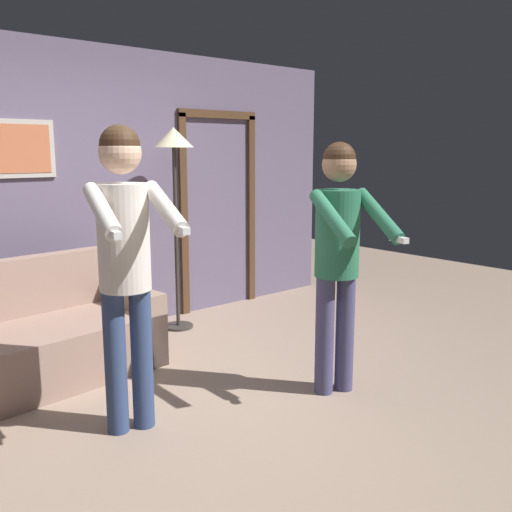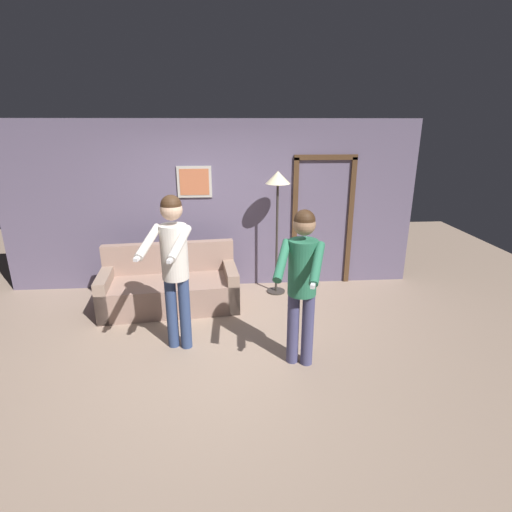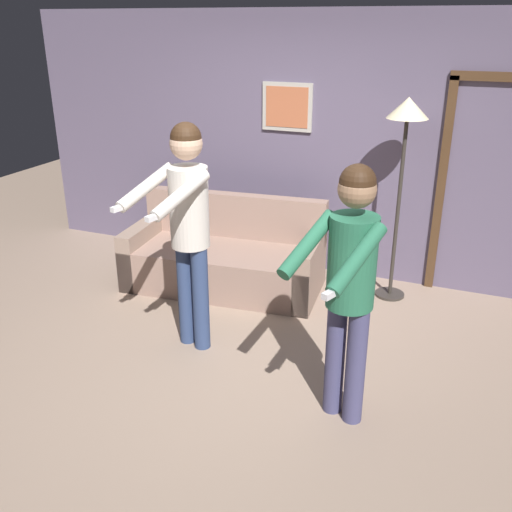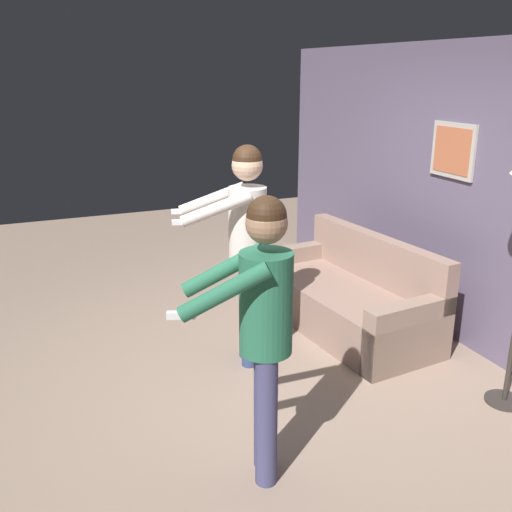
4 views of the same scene
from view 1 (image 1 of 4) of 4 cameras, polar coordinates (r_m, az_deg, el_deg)
ground_plane at (r=3.80m, az=-6.41°, el=-15.70°), size 12.00×12.00×0.00m
back_wall_assembly at (r=5.25m, az=-19.31°, el=5.85°), size 6.40×0.10×2.60m
couch at (r=4.50m, az=-22.27°, el=-8.41°), size 1.97×1.03×0.87m
torchiere_lamp at (r=5.31m, az=-8.19°, el=9.60°), size 0.36×0.36×1.88m
person_standing_left at (r=3.35m, az=-12.97°, el=0.73°), size 0.55×0.77×1.82m
person_standing_right at (r=3.87m, az=8.25°, el=1.14°), size 0.57×0.71×1.73m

